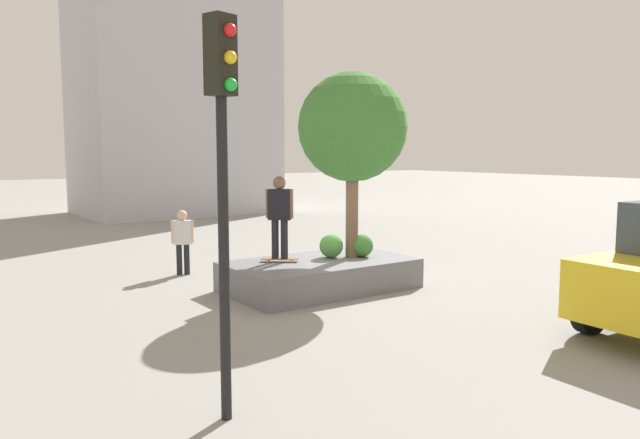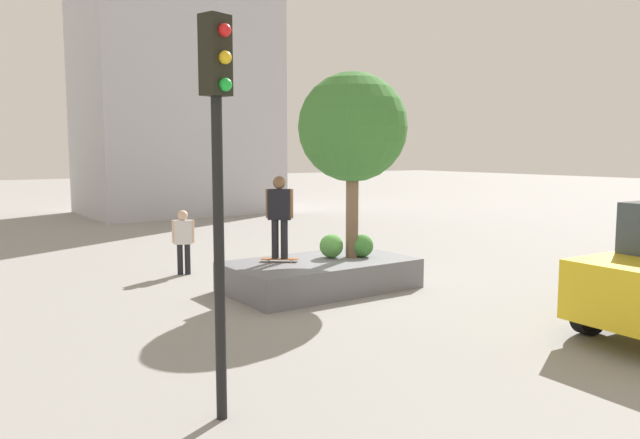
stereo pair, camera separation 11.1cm
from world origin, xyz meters
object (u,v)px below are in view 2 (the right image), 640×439
at_px(bystander_watching, 183,237).
at_px(skateboarder, 279,211).
at_px(plaza_tree, 353,128).
at_px(skateboard, 280,259).
at_px(planter_ledge, 320,275).
at_px(traffic_light_corner, 218,149).

bearing_deg(bystander_watching, skateboarder, 108.90).
relative_size(plaza_tree, skateboard, 5.41).
xyz_separation_m(plaza_tree, skateboard, (1.64, -0.42, -2.82)).
relative_size(skateboard, bystander_watching, 0.48).
relative_size(planter_ledge, skateboard, 5.28).
height_order(skateboard, traffic_light_corner, traffic_light_corner).
height_order(planter_ledge, skateboard, skateboard).
relative_size(plaza_tree, skateboarder, 2.31).
relative_size(skateboard, skateboarder, 0.43).
xyz_separation_m(plaza_tree, bystander_watching, (2.63, -3.33, -2.61)).
relative_size(planter_ledge, skateboarder, 2.26).
height_order(plaza_tree, skateboard, plaza_tree).
xyz_separation_m(planter_ledge, bystander_watching, (1.80, -3.27, 0.60)).
xyz_separation_m(traffic_light_corner, bystander_watching, (-2.86, -8.04, -2.13)).
bearing_deg(skateboard, bystander_watching, -71.10).
distance_m(skateboard, traffic_light_corner, 6.83).
bearing_deg(plaza_tree, traffic_light_corner, 40.62).
relative_size(planter_ledge, bystander_watching, 2.52).
distance_m(planter_ledge, skateboarder, 1.67).
xyz_separation_m(planter_ledge, plaza_tree, (-0.83, 0.06, 3.20)).
bearing_deg(traffic_light_corner, skateboard, -126.92).
bearing_deg(plaza_tree, planter_ledge, -4.08).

